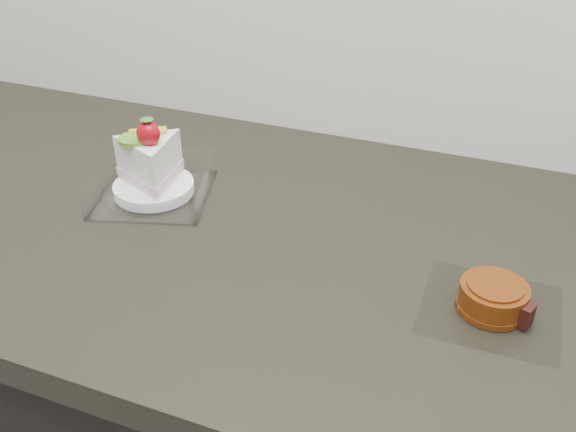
{
  "coord_description": "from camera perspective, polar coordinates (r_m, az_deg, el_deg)",
  "views": [
    {
      "loc": [
        0.15,
        1.04,
        1.36
      ],
      "look_at": [
        -0.1,
        1.67,
        0.94
      ],
      "focal_mm": 40.0,
      "sensor_mm": 36.0,
      "label": 1
    }
  ],
  "objects": [
    {
      "name": "cake_tray",
      "position": [
        0.93,
        -11.97,
        3.58
      ],
      "size": [
        0.19,
        0.19,
        0.12
      ],
      "rotation": [
        0.0,
        0.0,
        0.29
      ],
      "color": "white",
      "rests_on": "counter"
    },
    {
      "name": "mooncake_wrap",
      "position": [
        0.74,
        17.81,
        -7.14
      ],
      "size": [
        0.15,
        0.14,
        0.04
      ],
      "rotation": [
        0.0,
        0.0,
        0.18
      ],
      "color": "white",
      "rests_on": "counter"
    }
  ]
}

